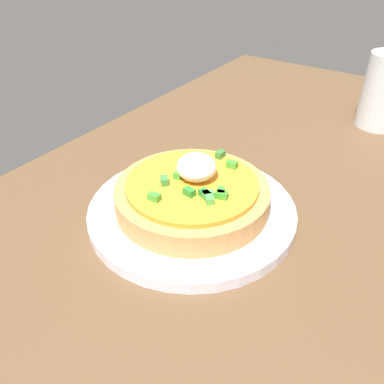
# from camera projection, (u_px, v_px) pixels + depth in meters

# --- Properties ---
(dining_table) EXTENTS (1.15, 0.78, 0.03)m
(dining_table) POSITION_uv_depth(u_px,v_px,m) (307.00, 233.00, 0.48)
(dining_table) COLOR brown
(dining_table) RESTS_ON ground
(plate) EXTENTS (0.24, 0.24, 0.01)m
(plate) POSITION_uv_depth(u_px,v_px,m) (192.00, 211.00, 0.47)
(plate) COLOR white
(plate) RESTS_ON dining_table
(pizza) EXTENTS (0.18, 0.18, 0.06)m
(pizza) POSITION_uv_depth(u_px,v_px,m) (192.00, 193.00, 0.46)
(pizza) COLOR tan
(pizza) RESTS_ON plate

